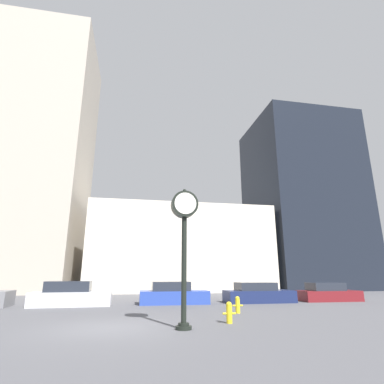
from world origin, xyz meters
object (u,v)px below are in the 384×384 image
object	(u,v)px
car_silver	(71,295)
car_maroon	(328,293)
street_clock	(184,225)
fire_hydrant_near	(229,312)
car_navy	(258,294)
fire_hydrant_far	(238,305)
car_blue	(173,294)

from	to	relation	value
car_silver	car_maroon	size ratio (longest dim) A/B	1.09
street_clock	fire_hydrant_near	bearing A→B (deg)	26.03
car_maroon	car_navy	bearing A→B (deg)	-177.32
street_clock	fire_hydrant_far	size ratio (longest dim) A/B	6.41
car_silver	fire_hydrant_far	distance (m)	10.02
car_navy	fire_hydrant_near	size ratio (longest dim) A/B	5.71
fire_hydrant_near	fire_hydrant_far	size ratio (longest dim) A/B	1.02
car_navy	car_maroon	world-z (taller)	car_navy
car_silver	car_blue	xyz separation A→B (m)	(6.18, 0.25, -0.03)
car_navy	car_silver	bearing A→B (deg)	-179.93
street_clock	car_blue	distance (m)	9.59
fire_hydrant_near	fire_hydrant_far	bearing A→B (deg)	64.80
fire_hydrant_near	fire_hydrant_far	distance (m)	3.14
street_clock	fire_hydrant_far	bearing A→B (deg)	49.06
car_silver	car_maroon	bearing A→B (deg)	-1.08
car_navy	street_clock	bearing A→B (deg)	-126.38
car_maroon	fire_hydrant_far	bearing A→B (deg)	-147.33
street_clock	car_silver	world-z (taller)	street_clock
car_silver	car_navy	world-z (taller)	car_silver
car_silver	car_maroon	world-z (taller)	car_silver
street_clock	fire_hydrant_near	distance (m)	3.88
car_blue	car_maroon	xyz separation A→B (m)	(10.96, -0.11, -0.05)
car_blue	fire_hydrant_far	size ratio (longest dim) A/B	5.56
car_maroon	street_clock	bearing A→B (deg)	-141.39
car_silver	fire_hydrant_near	world-z (taller)	car_silver
street_clock	car_navy	size ratio (longest dim) A/B	1.10
car_silver	car_maroon	xyz separation A→B (m)	(17.14, 0.15, -0.08)
fire_hydrant_near	car_blue	bearing A→B (deg)	98.16
car_blue	car_navy	bearing A→B (deg)	-1.60
car_blue	car_navy	xyz separation A→B (m)	(5.70, -0.23, -0.03)
car_blue	fire_hydrant_near	distance (m)	8.18
street_clock	car_navy	world-z (taller)	street_clock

